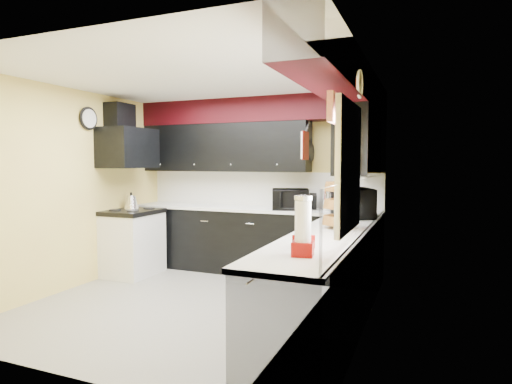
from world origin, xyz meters
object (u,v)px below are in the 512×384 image
utensil_crock (328,205)px  kettle (131,202)px  toaster_oven (290,199)px  knife_block (313,202)px  microwave (353,203)px

utensil_crock → kettle: bearing=-166.9°
toaster_oven → knife_block: 0.32m
toaster_oven → microwave: microwave is taller
utensil_crock → microwave: bearing=-53.1°
microwave → utensil_crock: 0.71m
toaster_oven → microwave: 1.06m
utensil_crock → kettle: 2.78m
utensil_crock → toaster_oven: bearing=-173.7°
toaster_oven → knife_block: toaster_oven is taller
toaster_oven → kettle: 2.28m
utensil_crock → knife_block: bearing=160.8°
toaster_oven → microwave: (0.93, -0.51, 0.03)m
toaster_oven → kettle: (-2.20, -0.57, -0.07)m
knife_block → utensil_crock: bearing=-35.2°
knife_block → microwave: bearing=-60.8°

